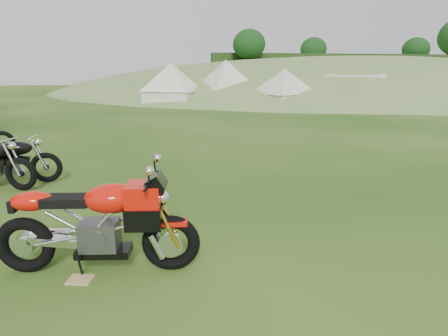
{
  "coord_description": "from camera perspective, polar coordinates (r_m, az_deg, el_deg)",
  "views": [
    {
      "loc": [
        -0.66,
        -5.05,
        2.31
      ],
      "look_at": [
        0.33,
        0.4,
        0.86
      ],
      "focal_mm": 30.0,
      "sensor_mm": 36.0,
      "label": 1
    }
  ],
  "objects": [
    {
      "name": "hillside",
      "position": [
        51.41,
        18.8,
        11.34
      ],
      "size": [
        80.0,
        64.0,
        8.0
      ],
      "primitive_type": "ellipsoid",
      "color": "#597D3F",
      "rests_on": "ground"
    },
    {
      "name": "ground",
      "position": [
        5.6,
        -2.61,
        -9.77
      ],
      "size": [
        120.0,
        120.0,
        0.0
      ],
      "primitive_type": "plane",
      "color": "#153D0D",
      "rests_on": "ground"
    },
    {
      "name": "tent_left",
      "position": [
        26.37,
        -7.98,
        12.48
      ],
      "size": [
        4.15,
        4.15,
        2.73
      ],
      "primitive_type": null,
      "rotation": [
        0.0,
        0.0,
        -0.41
      ],
      "color": "silver",
      "rests_on": "ground"
    },
    {
      "name": "tent_mid",
      "position": [
        27.68,
        0.28,
        12.85
      ],
      "size": [
        4.15,
        4.15,
        2.87
      ],
      "primitive_type": null,
      "rotation": [
        0.0,
        0.0,
        0.3
      ],
      "color": "beige",
      "rests_on": "ground"
    },
    {
      "name": "tent_right",
      "position": [
        24.74,
        9.16,
        12.02
      ],
      "size": [
        3.77,
        3.77,
        2.49
      ],
      "primitive_type": null,
      "rotation": [
        0.0,
        0.0,
        0.4
      ],
      "color": "beige",
      "rests_on": "ground"
    },
    {
      "name": "caravan",
      "position": [
        28.58,
        19.08,
        11.31
      ],
      "size": [
        4.8,
        3.61,
        2.05
      ],
      "primitive_type": null,
      "rotation": [
        0.0,
        0.0,
        -0.43
      ],
      "color": "beige",
      "rests_on": "ground"
    },
    {
      "name": "vintage_moto_b",
      "position": [
        8.91,
        -30.04,
        1.11
      ],
      "size": [
        2.02,
        0.51,
        1.06
      ],
      "primitive_type": null,
      "rotation": [
        0.0,
        0.0,
        0.02
      ],
      "color": "black",
      "rests_on": "ground"
    },
    {
      "name": "sport_motorcycle",
      "position": [
        4.58,
        -18.89,
        -7.08
      ],
      "size": [
        2.32,
        0.88,
        1.36
      ],
      "primitive_type": null,
      "rotation": [
        0.0,
        0.0,
        -0.14
      ],
      "color": "red",
      "rests_on": "ground"
    },
    {
      "name": "plywood_board",
      "position": [
        4.73,
        -21.04,
        -15.57
      ],
      "size": [
        0.31,
        0.27,
        0.02
      ],
      "primitive_type": "cube",
      "rotation": [
        0.0,
        0.0,
        -0.23
      ],
      "color": "tan",
      "rests_on": "ground"
    },
    {
      "name": "hedgerow",
      "position": [
        51.41,
        18.8,
        11.34
      ],
      "size": [
        36.0,
        1.2,
        8.6
      ],
      "primitive_type": null,
      "color": "black",
      "rests_on": "ground"
    }
  ]
}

